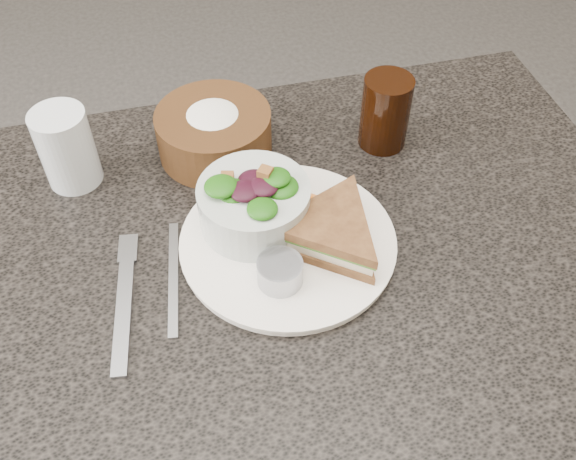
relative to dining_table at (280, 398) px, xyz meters
The scene contains 11 objects.
dining_table is the anchor object (origin of this frame).
dinner_plate 0.38m from the dining_table, 45.18° to the left, with size 0.27×0.27×0.01m, color white.
sandwich 0.41m from the dining_table, ahead, with size 0.17×0.17×0.04m, color brown, non-canonical shape.
salad_bowl 0.43m from the dining_table, 104.02° to the left, with size 0.14×0.14×0.08m, color #ACB5B0, non-canonical shape.
dressing_ramekin 0.41m from the dining_table, 98.59° to the right, with size 0.05×0.05×0.03m, color #94979F.
orange_wedge 0.41m from the dining_table, 50.76° to the left, with size 0.06×0.06×0.02m, color #FA6501.
fork 0.42m from the dining_table, behind, with size 0.02×0.18×0.00m, color #93979E.
knife 0.40m from the dining_table, behind, with size 0.01×0.17×0.00m, color #919399.
bread_basket 0.48m from the dining_table, 100.15° to the left, with size 0.16×0.16×0.09m, color #462913, non-canonical shape.
cola_glass 0.51m from the dining_table, 41.88° to the left, with size 0.07×0.07×0.12m, color black, non-canonical shape.
water_glass 0.54m from the dining_table, 138.57° to the left, with size 0.07×0.07×0.11m, color silver.
Camera 1 is at (-0.11, -0.49, 1.37)m, focal length 40.00 mm.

